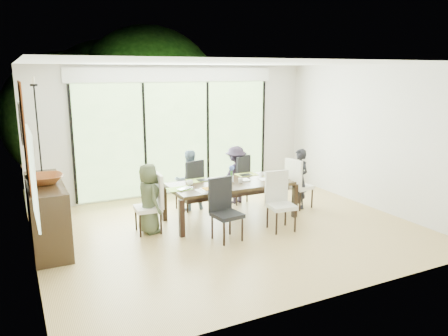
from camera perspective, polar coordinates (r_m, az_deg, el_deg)
name	(u,v)px	position (r m, az deg, el deg)	size (l,w,h in m)	color
floor	(231,230)	(7.34, 0.87, -8.07)	(6.00, 5.00, 0.01)	olive
ceiling	(231,63)	(6.86, 0.95, 13.61)	(6.00, 5.00, 0.01)	white
wall_back	(176,131)	(9.25, -6.24, 4.86)	(6.00, 0.02, 2.70)	beige
wall_front	(336,186)	(4.93, 14.39, -2.31)	(6.00, 0.02, 2.70)	silver
wall_left	(25,168)	(6.23, -24.55, 0.01)	(0.02, 5.00, 2.70)	beige
wall_right	(372,137)	(8.75, 18.76, 3.83)	(0.02, 5.00, 2.70)	white
glass_doors	(177,138)	(9.23, -6.13, 3.91)	(4.20, 0.02, 2.30)	#598C3F
blinds_header	(176,75)	(9.12, -6.31, 12.00)	(4.40, 0.06, 0.28)	white
mullion_a	(73,146)	(8.73, -19.15, 2.79)	(0.05, 0.04, 2.30)	black
mullion_b	(145,140)	(9.01, -10.30, 3.56)	(0.05, 0.04, 2.30)	black
mullion_c	(208,136)	(9.49, -2.14, 4.21)	(0.05, 0.04, 2.30)	black
mullion_d	(263,132)	(10.13, 5.13, 4.71)	(0.05, 0.04, 2.30)	black
side_window	(33,176)	(5.02, -23.71, -0.95)	(0.02, 0.90, 1.00)	#8CAD7F
deck	(165,185)	(10.35, -7.76, -2.26)	(6.00, 1.80, 0.10)	brown
rail_top	(153,155)	(10.96, -9.20, 1.75)	(6.00, 0.08, 0.06)	brown
foliage_left	(69,118)	(11.44, -19.57, 6.14)	(3.20, 3.20, 3.20)	#14380F
foliage_mid	(148,99)	(12.44, -9.85, 8.81)	(4.00, 4.00, 4.00)	#14380F
foliage_right	(219,119)	(12.39, -0.63, 6.47)	(2.80, 2.80, 2.80)	#14380F
foliage_far	(107,105)	(12.89, -15.02, 7.90)	(3.60, 3.60, 3.60)	#14380F
table_top	(230,184)	(7.66, 0.83, -2.11)	(2.13, 0.98, 0.05)	black
table_apron	(230,188)	(7.68, 0.83, -2.69)	(1.95, 0.80, 0.09)	black
table_leg_fl	(182,218)	(6.96, -5.53, -6.56)	(0.08, 0.08, 0.61)	black
table_leg_fr	(295,201)	(7.94, 9.22, -4.23)	(0.08, 0.08, 0.61)	black
table_leg_bl	(164,204)	(7.73, -7.82, -4.65)	(0.08, 0.08, 0.61)	black
table_leg_br	(269,189)	(8.63, 5.91, -2.78)	(0.08, 0.08, 0.61)	black
chair_left_end	(148,204)	(7.17, -9.94, -4.60)	(0.41, 0.41, 0.98)	white
chair_right_end	(300,183)	(8.47, 9.90, -1.92)	(0.41, 0.41, 0.98)	white
chair_far_left	(189,184)	(8.27, -4.65, -2.12)	(0.41, 0.41, 0.98)	black
chair_far_right	(235,179)	(8.67, 1.50, -1.39)	(0.41, 0.41, 0.98)	black
chair_near_left	(227,210)	(6.74, 0.41, -5.52)	(0.41, 0.41, 0.98)	black
chair_near_right	(282,202)	(7.23, 7.53, -4.38)	(0.41, 0.41, 0.98)	beige
person_left_end	(149,198)	(7.15, -9.82, -3.93)	(0.53, 0.34, 1.14)	#454F34
person_right_end	(299,179)	(8.44, 9.81, -1.38)	(0.53, 0.34, 1.14)	black
person_far_left	(189,180)	(8.23, -4.61, -1.59)	(0.53, 0.34, 1.14)	gray
person_far_right	(236,175)	(8.64, 1.56, -0.87)	(0.53, 0.34, 1.14)	#2A2030
placemat_left	(179,189)	(7.28, -5.85, -2.72)	(0.39, 0.28, 0.01)	#91C446
placemat_right	(276,177)	(8.12, 6.81, -1.14)	(0.39, 0.28, 0.01)	#A6C646
placemat_far_l	(198,180)	(7.82, -3.45, -1.60)	(0.39, 0.28, 0.01)	#92B540
placemat_far_r	(247,174)	(8.25, 2.96, -0.85)	(0.39, 0.28, 0.01)	#A3B741
placemat_paper	(209,190)	(7.16, -2.00, -2.93)	(0.39, 0.28, 0.01)	white
tablet_far_l	(204,180)	(7.81, -2.63, -1.55)	(0.23, 0.16, 0.01)	black
tablet_far_r	(246,175)	(8.18, 2.83, -0.91)	(0.21, 0.15, 0.01)	black
papers	(266,179)	(7.95, 5.49, -1.42)	(0.27, 0.20, 0.00)	white
platter_base	(209,190)	(7.16, -2.00, -2.82)	(0.23, 0.23, 0.02)	white
platter_snacks	(209,189)	(7.15, -2.00, -2.70)	(0.18, 0.18, 0.01)	orange
vase	(232,179)	(7.71, 0.99, -1.41)	(0.07, 0.07, 0.11)	silver
hyacinth_stems	(232,173)	(7.68, 0.99, -0.64)	(0.04, 0.04, 0.14)	#337226
hyacinth_blooms	(232,168)	(7.66, 1.00, 0.01)	(0.10, 0.10, 0.10)	#4D64C0
laptop	(187,189)	(7.22, -4.82, -2.75)	(0.29, 0.19, 0.02)	silver
cup_a	(190,183)	(7.49, -4.47, -1.94)	(0.11, 0.11, 0.09)	white
cup_b	(241,181)	(7.63, 2.18, -1.66)	(0.09, 0.09, 0.08)	white
cup_c	(266,174)	(8.11, 5.54, -0.83)	(0.11, 0.11, 0.09)	white
book	(241,180)	(7.81, 2.29, -1.57)	(0.15, 0.20, 0.02)	white
sideboard	(47,214)	(7.07, -22.10, -5.57)	(0.49, 1.75, 0.99)	black
bowl	(44,179)	(6.83, -22.41, -1.36)	(0.52, 0.52, 0.13)	brown
candlestick_base	(42,175)	(7.27, -22.66, -0.90)	(0.11, 0.11, 0.04)	black
candlestick_shaft	(38,131)	(7.16, -23.12, 4.48)	(0.03, 0.03, 1.37)	black
candlestick_pan	(34,85)	(7.10, -23.60, 9.90)	(0.11, 0.11, 0.03)	black
candle	(33,80)	(7.10, -23.65, 10.43)	(0.04, 0.04, 0.11)	silver
tapestry	(24,137)	(6.56, -24.62, 3.71)	(0.02, 1.00, 1.50)	#913C15
art_frame	(21,123)	(7.85, -25.02, 5.32)	(0.03, 0.55, 0.65)	black
art_canvas	(22,123)	(7.85, -24.88, 5.34)	(0.01, 0.45, 0.55)	#1B5559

